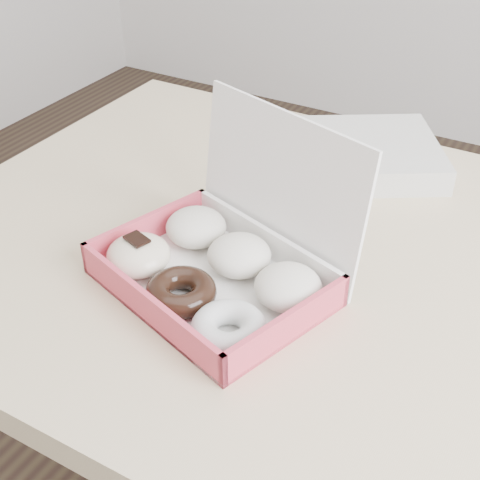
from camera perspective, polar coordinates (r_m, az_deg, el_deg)
The scene contains 3 objects.
table at distance 0.94m, azimuth 8.59°, elevation -5.96°, with size 1.20×0.80×0.75m.
donut_box at distance 0.83m, azimuth -1.78°, elevation -1.88°, with size 0.33×0.30×0.20m.
newspapers at distance 1.11m, azimuth 9.84°, elevation 7.26°, with size 0.26×0.21×0.04m, color silver.
Camera 1 is at (0.22, -0.67, 1.28)m, focal length 50.00 mm.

